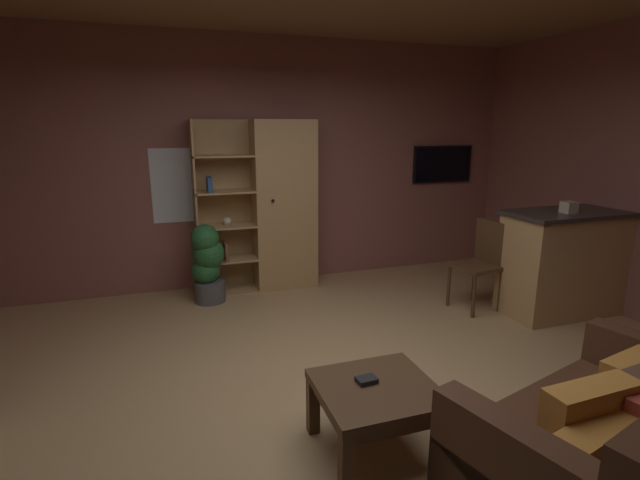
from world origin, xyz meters
TOP-DOWN VIEW (x-y plane):
  - floor at (0.00, 0.00)m, footprint 6.50×5.40m
  - wall_back at (0.00, 2.73)m, footprint 6.62×0.06m
  - window_pane_back at (-0.81, 2.70)m, footprint 0.77×0.01m
  - bookshelf_cabinet at (0.16, 2.46)m, footprint 1.36×0.41m
  - kitchen_bar_counter at (2.80, 0.74)m, footprint 1.42×0.63m
  - tissue_box at (2.61, 0.68)m, footprint 0.12×0.12m
  - leather_couch at (0.91, -1.34)m, footprint 1.70×1.24m
  - coffee_table at (0.01, -0.59)m, footprint 0.67×0.63m
  - table_book_0 at (-0.03, -0.53)m, footprint 0.12×0.09m
  - dining_chair at (2.01, 1.11)m, footprint 0.48×0.48m
  - potted_floor_plant at (-0.67, 2.20)m, footprint 0.37×0.35m
  - wall_mounted_tv at (2.48, 2.67)m, footprint 0.85×0.06m

SIDE VIEW (x-z plane):
  - floor at x=0.00m, z-range -0.02..0.00m
  - leather_couch at x=0.91m, z-range -0.11..0.73m
  - coffee_table at x=0.01m, z-range 0.13..0.54m
  - table_book_0 at x=-0.03m, z-range 0.42..0.45m
  - potted_floor_plant at x=-0.67m, z-range 0.01..0.87m
  - kitchen_bar_counter at x=2.80m, z-range 0.00..1.06m
  - dining_chair at x=2.01m, z-range 0.07..0.99m
  - bookshelf_cabinet at x=0.16m, z-range -0.01..1.93m
  - tissue_box at x=2.61m, z-range 1.05..1.16m
  - window_pane_back at x=-0.81m, z-range 0.80..1.63m
  - wall_mounted_tv at x=2.48m, z-range 1.13..1.61m
  - wall_back at x=0.00m, z-range 0.00..2.86m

